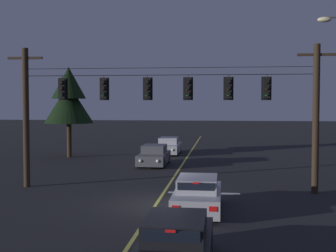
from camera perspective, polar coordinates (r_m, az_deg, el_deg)
ground_plane at (r=20.05m, az=-1.40°, el=-9.46°), size 180.00×180.00×0.00m
lane_centre_stripe at (r=28.95m, az=1.17°, el=-5.61°), size 0.14×60.00×0.01m
stop_bar_paint at (r=22.33m, az=4.41°, el=-8.18°), size 3.40×0.36×0.01m
signal_span_assembly at (r=22.68m, az=-0.30°, el=1.29°), size 16.02×0.32×7.02m
traffic_light_leftmost at (r=23.87m, az=-12.85°, el=4.45°), size 0.48×0.41×1.22m
traffic_light_left_inner at (r=23.24m, az=-7.89°, el=4.54°), size 0.48×0.41×1.22m
traffic_light_centre at (r=22.79m, az=-2.56°, el=4.59°), size 0.48×0.41×1.22m
traffic_light_right_inner at (r=22.55m, az=2.44°, el=4.61°), size 0.48×0.41×1.22m
traffic_light_rightmost at (r=22.49m, az=7.41°, el=4.59°), size 0.48×0.41×1.22m
traffic_light_far_right at (r=22.58m, az=11.99°, el=4.55°), size 0.48×0.41×1.22m
car_waiting_near_lane at (r=18.52m, az=3.65°, el=-8.45°), size 1.80×4.33×1.39m
car_oncoming_lead at (r=31.83m, az=-1.71°, el=-3.67°), size 1.80×4.42×1.39m
car_oncoming_trailing at (r=38.72m, az=0.10°, el=-2.49°), size 1.80×4.42×1.39m
car_waiting_second_near at (r=12.32m, az=0.97°, el=-14.30°), size 1.80×4.33×1.39m
tree_verge_near at (r=37.10m, az=-12.05°, el=3.39°), size 3.81×3.81×7.06m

